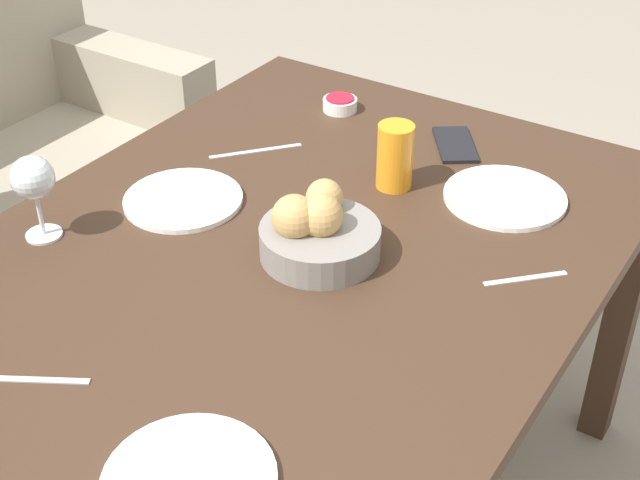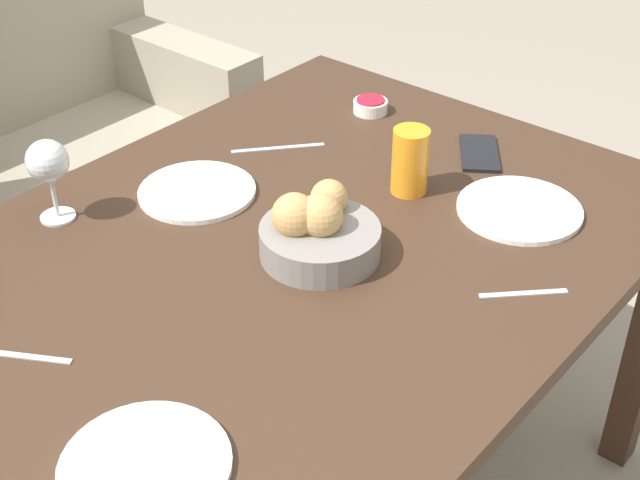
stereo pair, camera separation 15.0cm
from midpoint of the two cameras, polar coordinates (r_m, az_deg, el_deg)
dining_table at (r=1.55m, az=-0.54°, el=-3.89°), size 1.48×1.01×0.73m
bread_basket at (r=1.49m, az=2.70°, el=0.54°), size 0.21×0.21×0.12m
plate_near_left at (r=1.17m, az=-7.44°, el=-14.29°), size 0.22×0.22×0.01m
plate_near_right at (r=1.68m, az=15.15°, el=1.82°), size 0.23×0.23×0.01m
plate_far_center at (r=1.69m, az=-5.37°, el=3.03°), size 0.22×0.22×0.01m
juice_glass at (r=1.68m, az=8.35°, el=4.94°), size 0.07×0.07×0.13m
wine_glass at (r=1.60m, az=-14.50°, el=4.67°), size 0.08×0.08×0.16m
jam_bowl_berry at (r=1.99m, az=5.43°, el=8.49°), size 0.08×0.08×0.03m
fork_silver at (r=1.84m, az=-0.36°, el=5.84°), size 0.15×0.13×0.00m
knife_silver at (r=1.37m, az=-16.34°, el=-7.17°), size 0.11×0.17×0.00m
spoon_coffee at (r=1.48m, az=15.75°, el=-3.42°), size 0.11×0.11×0.00m
cell_phone at (r=1.85m, az=12.47°, el=5.39°), size 0.17×0.15×0.01m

